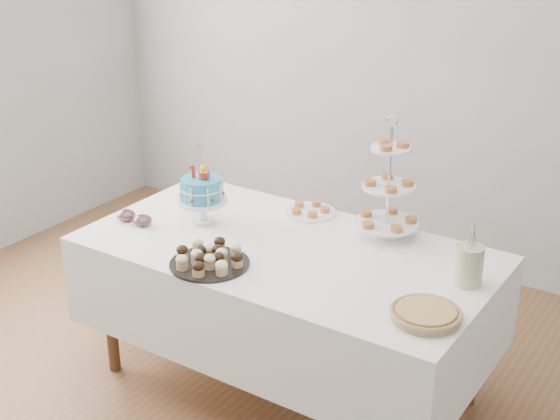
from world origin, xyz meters
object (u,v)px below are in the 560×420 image
Objects in this scene: tiered_stand at (389,187)px; pie at (426,314)px; birthday_cake at (202,202)px; jam_bowl_a at (143,221)px; pastry_plate at (310,210)px; utensil_pitcher at (469,264)px; cupcake_tray at (209,257)px; table at (286,290)px; plate_stack at (387,226)px; jam_bowl_b at (126,215)px.

pie is at bearing -52.52° from tiered_stand.
birthday_cake is 0.31m from jam_bowl_a.
birthday_cake is at bearing 42.10° from jam_bowl_a.
birthday_cake reaches higher than pie.
jam_bowl_a reaches higher than pie.
pastry_plate is 0.99× the size of utensil_pitcher.
cupcake_tray is at bearing -174.73° from pie.
cupcake_tray is 0.57m from jam_bowl_a.
plate_stack is (0.32, 0.40, 0.26)m from table.
tiered_stand is 1.31m from jam_bowl_b.
jam_bowl_b is at bearing -154.76° from tiered_stand.
plate_stack is at bearing 126.64° from pie.
cupcake_tray is 3.79× the size of jam_bowl_b.
birthday_cake reaches higher than jam_bowl_a.
table is 4.86× the size of birthday_cake.
plate_stack reaches higher than pie.
plate_stack is at bearing 26.56° from jam_bowl_b.
jam_bowl_b is (-1.16, -0.58, -0.01)m from plate_stack.
tiered_stand reaches higher than utensil_pitcher.
pastry_plate is at bearing 34.84° from birthday_cake.
table is at bearing -131.71° from tiered_stand.
jam_bowl_b is at bearing 179.02° from jam_bowl_a.
jam_bowl_a is 1.59m from utensil_pitcher.
pastry_plate is 2.84× the size of jam_bowl_a.
birthday_cake is (-0.51, 0.02, 0.33)m from table.
cupcake_tray is 1.35× the size of pastry_plate.
cupcake_tray is 1.12m from utensil_pitcher.
tiered_stand is 2.23× the size of utensil_pitcher.
table is 5.35× the size of cupcake_tray.
table is 0.58m from plate_stack.
birthday_cake is 1.48× the size of utensil_pitcher.
utensil_pitcher is (0.03, 0.37, 0.07)m from pie.
pie is 0.81m from plate_stack.
cupcake_tray is 0.60× the size of tiered_stand.
pastry_plate is 0.93m from jam_bowl_b.
utensil_pitcher reaches higher than table.
utensil_pitcher is at bearing 10.08° from jam_bowl_b.
cupcake_tray reaches higher than pastry_plate.
birthday_cake is 0.56m from pastry_plate.
jam_bowl_a is at bearing -150.96° from plate_stack.
cupcake_tray is 0.99m from pie.
jam_bowl_a is at bearing 177.50° from pie.
pie is 1.65m from jam_bowl_b.
jam_bowl_b is at bearing -153.44° from plate_stack.
pastry_plate is at bearing 144.83° from pie.
plate_stack is at bearing 51.12° from table.
birthday_cake is 1.35m from utensil_pitcher.
jam_bowl_b is (-0.11, 0.00, 0.00)m from jam_bowl_a.
cupcake_tray is at bearing -125.86° from tiered_stand.
pastry_plate is at bearing 43.66° from jam_bowl_a.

